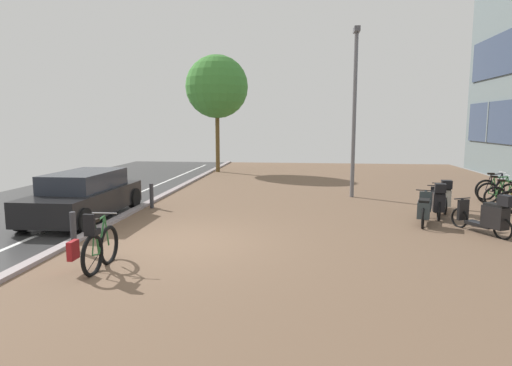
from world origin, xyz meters
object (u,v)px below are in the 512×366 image
at_px(street_tree, 217,87).
at_px(scooter_near, 424,210).
at_px(scooter_far, 444,196).
at_px(lamp_post, 354,105).
at_px(bicycle_rack_05, 495,190).
at_px(bicycle_foreground, 98,248).
at_px(scooter_mid, 438,201).
at_px(bollard_near, 73,232).
at_px(bicycle_rack_03, 506,197).
at_px(scooter_extra, 489,216).
at_px(parked_car_near, 84,196).
at_px(bicycle_rack_04, 499,193).
at_px(bollard_far, 152,196).

bearing_deg(street_tree, scooter_near, -56.19).
height_order(scooter_far, lamp_post, lamp_post).
bearing_deg(bicycle_rack_05, scooter_far, -135.90).
xyz_separation_m(bicycle_foreground, bicycle_rack_05, (10.32, 8.49, -0.05)).
distance_m(bicycle_rack_05, scooter_far, 3.39).
distance_m(scooter_mid, lamp_post, 4.77).
relative_size(bicycle_rack_05, bollard_near, 1.67).
height_order(bicycle_rack_03, scooter_extra, scooter_extra).
xyz_separation_m(scooter_mid, bollard_near, (-8.51, -4.22, -0.06)).
bearing_deg(street_tree, bicycle_rack_05, -33.84).
bearing_deg(bicycle_rack_03, parked_car_near, -166.62).
relative_size(bicycle_rack_03, lamp_post, 0.22).
height_order(bicycle_rack_03, bicycle_rack_05, bicycle_rack_05).
relative_size(bicycle_rack_03, scooter_far, 0.78).
height_order(bicycle_rack_04, lamp_post, lamp_post).
bearing_deg(bollard_far, bollard_near, -90.00).
bearing_deg(scooter_mid, bicycle_foreground, -144.94).
bearing_deg(bollard_near, bicycle_rack_05, 33.31).
bearing_deg(street_tree, parked_car_near, -96.58).
relative_size(scooter_near, parked_car_near, 0.39).
bearing_deg(scooter_far, bicycle_foreground, -142.17).
xyz_separation_m(bicycle_rack_03, lamp_post, (-4.64, 1.47, 2.95)).
distance_m(scooter_near, scooter_mid, 1.10).
bearing_deg(bicycle_foreground, scooter_mid, 35.06).
distance_m(bicycle_rack_03, bicycle_rack_05, 1.46).
xyz_separation_m(bicycle_foreground, lamp_post, (5.43, 8.52, 2.88)).
bearing_deg(bollard_near, bicycle_rack_04, 31.08).
relative_size(scooter_near, bollard_far, 2.14).
bearing_deg(bicycle_foreground, bicycle_rack_03, 35.00).
bearing_deg(bicycle_rack_05, lamp_post, 179.57).
xyz_separation_m(bicycle_foreground, scooter_near, (6.86, 4.34, -0.01)).
height_order(scooter_extra, street_tree, street_tree).
relative_size(bicycle_foreground, bollard_far, 1.82).
relative_size(bicycle_rack_05, scooter_mid, 0.81).
distance_m(bicycle_foreground, bollard_far, 5.79).
distance_m(scooter_mid, parked_car_near, 9.93).
relative_size(scooter_far, bollard_far, 2.16).
xyz_separation_m(bicycle_rack_03, parked_car_near, (-12.46, -2.96, 0.30)).
bearing_deg(bicycle_foreground, scooter_extra, 22.48).
relative_size(scooter_near, bollard_near, 2.00).
relative_size(scooter_mid, bollard_near, 2.05).
xyz_separation_m(scooter_mid, bollard_far, (-8.51, 0.45, -0.08)).
xyz_separation_m(bicycle_rack_03, street_tree, (-11.08, 9.03, 4.23)).
distance_m(scooter_mid, scooter_extra, 2.00).
height_order(lamp_post, street_tree, street_tree).
bearing_deg(street_tree, bollard_near, -90.10).
xyz_separation_m(bicycle_rack_05, scooter_far, (-2.43, -2.36, 0.11)).
xyz_separation_m(scooter_extra, bollard_far, (-9.12, 2.35, -0.08)).
bearing_deg(scooter_extra, scooter_mid, 107.88).
distance_m(bicycle_foreground, parked_car_near, 4.74).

